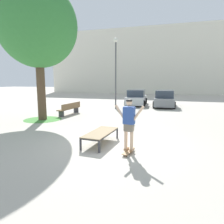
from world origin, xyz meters
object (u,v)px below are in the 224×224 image
at_px(skater, 129,122).
at_px(light_post, 116,63).
at_px(skateboard, 129,151).
at_px(tree_near_left, 38,26).
at_px(car_silver, 136,98).
at_px(car_grey, 164,99).
at_px(park_bench, 70,108).
at_px(skate_box, 101,133).

height_order(skater, light_post, light_post).
bearing_deg(skater, skateboard, -96.70).
height_order(skater, tree_near_left, tree_near_left).
bearing_deg(tree_near_left, skater, -33.69).
bearing_deg(skater, tree_near_left, 146.31).
height_order(car_silver, car_grey, same).
bearing_deg(park_bench, car_grey, 46.44).
distance_m(skate_box, car_grey, 12.32).
height_order(skate_box, skateboard, skate_box).
distance_m(park_bench, light_post, 5.57).
height_order(skate_box, skater, skater).
bearing_deg(tree_near_left, car_grey, 51.41).
bearing_deg(car_silver, tree_near_left, -114.82).
relative_size(car_silver, light_post, 0.74).
relative_size(skateboard, car_grey, 0.19).
distance_m(skater, car_silver, 13.51).
relative_size(skate_box, park_bench, 0.80).
bearing_deg(car_silver, skate_box, -86.09).
bearing_deg(skater, car_grey, 87.37).
distance_m(skate_box, light_post, 10.25).
bearing_deg(car_silver, skateboard, -81.04).
bearing_deg(skater, light_post, 108.06).
relative_size(park_bench, light_post, 0.42).
height_order(tree_near_left, car_grey, tree_near_left).
bearing_deg(car_grey, tree_near_left, -128.59).
relative_size(tree_near_left, car_silver, 1.84).
relative_size(skateboard, park_bench, 0.34).
height_order(car_silver, park_bench, car_silver).
bearing_deg(car_silver, light_post, -110.65).
xyz_separation_m(skater, car_grey, (0.59, 12.88, -0.38)).
height_order(skater, car_grey, skater).
xyz_separation_m(skateboard, park_bench, (-5.61, 6.36, 0.37)).
distance_m(tree_near_left, car_grey, 12.08).
xyz_separation_m(skateboard, car_silver, (-2.10, 13.35, 0.61)).
xyz_separation_m(skateboard, light_post, (-3.31, 10.15, 3.75)).
xyz_separation_m(park_bench, light_post, (2.30, 3.79, 3.38)).
bearing_deg(light_post, skateboard, -71.95).
height_order(skateboard, skater, skater).
xyz_separation_m(car_silver, light_post, (-1.20, -3.20, 3.13)).
xyz_separation_m(skate_box, skateboard, (1.24, -0.71, -0.34)).
xyz_separation_m(skateboard, car_grey, (0.59, 12.89, 0.61)).
xyz_separation_m(skate_box, car_grey, (1.83, 12.18, 0.28)).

